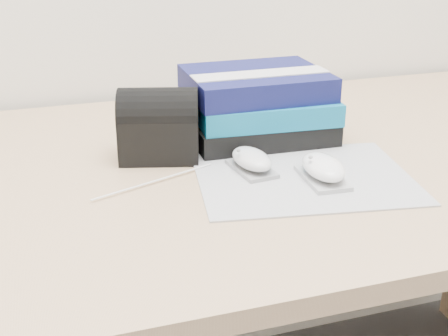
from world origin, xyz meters
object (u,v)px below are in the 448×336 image
object	(u,v)px
desk	(234,260)
mouse_rear	(252,161)
mouse_front	(323,169)
book_stack	(258,105)
pouch	(159,125)

from	to	relation	value
desk	mouse_rear	bearing A→B (deg)	-96.67
desk	mouse_front	xyz separation A→B (m)	(0.08, -0.19, 0.26)
mouse_front	book_stack	bearing A→B (deg)	95.80
mouse_front	pouch	size ratio (longest dim) A/B	0.71
mouse_rear	pouch	size ratio (longest dim) A/B	0.66
mouse_front	pouch	bearing A→B (deg)	140.91
mouse_front	desk	bearing A→B (deg)	111.62
mouse_front	pouch	distance (m)	0.28
book_stack	pouch	size ratio (longest dim) A/B	1.75
mouse_front	mouse_rear	bearing A→B (deg)	142.88
mouse_rear	book_stack	size ratio (longest dim) A/B	0.38
mouse_rear	pouch	xyz separation A→B (m)	(-0.12, 0.11, 0.04)
pouch	desk	bearing A→B (deg)	7.01
mouse_rear	book_stack	bearing A→B (deg)	66.18
desk	pouch	distance (m)	0.32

